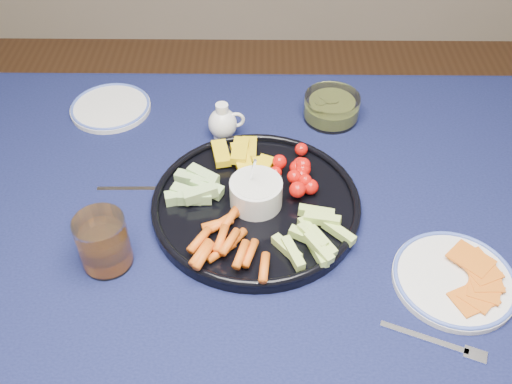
{
  "coord_description": "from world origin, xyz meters",
  "views": [
    {
      "loc": [
        -0.05,
        -0.63,
        1.5
      ],
      "look_at": [
        -0.06,
        0.09,
        0.79
      ],
      "focal_mm": 40.0,
      "sensor_mm": 36.0,
      "label": 1
    }
  ],
  "objects_px": {
    "crudite_platter": "(254,201)",
    "cheese_plate": "(455,278)",
    "pickle_bowl": "(331,108)",
    "juice_tumbler": "(104,245)",
    "creamer_pitcher": "(223,123)",
    "dining_table": "(289,278)",
    "side_plate_extra": "(111,107)"
  },
  "relations": [
    {
      "from": "cheese_plate",
      "to": "pickle_bowl",
      "type": "bearing_deg",
      "value": 110.62
    },
    {
      "from": "pickle_bowl",
      "to": "side_plate_extra",
      "type": "bearing_deg",
      "value": 177.33
    },
    {
      "from": "creamer_pitcher",
      "to": "side_plate_extra",
      "type": "bearing_deg",
      "value": 160.41
    },
    {
      "from": "dining_table",
      "to": "side_plate_extra",
      "type": "bearing_deg",
      "value": 134.68
    },
    {
      "from": "crudite_platter",
      "to": "cheese_plate",
      "type": "height_order",
      "value": "crudite_platter"
    },
    {
      "from": "creamer_pitcher",
      "to": "pickle_bowl",
      "type": "relative_size",
      "value": 0.69
    },
    {
      "from": "side_plate_extra",
      "to": "dining_table",
      "type": "bearing_deg",
      "value": -45.32
    },
    {
      "from": "pickle_bowl",
      "to": "crudite_platter",
      "type": "bearing_deg",
      "value": -120.16
    },
    {
      "from": "crudite_platter",
      "to": "juice_tumbler",
      "type": "height_order",
      "value": "crudite_platter"
    },
    {
      "from": "crudite_platter",
      "to": "pickle_bowl",
      "type": "distance_m",
      "value": 0.32
    },
    {
      "from": "juice_tumbler",
      "to": "side_plate_extra",
      "type": "xyz_separation_m",
      "value": [
        -0.08,
        0.42,
        -0.04
      ]
    },
    {
      "from": "crudite_platter",
      "to": "creamer_pitcher",
      "type": "xyz_separation_m",
      "value": [
        -0.07,
        0.21,
        0.01
      ]
    },
    {
      "from": "crudite_platter",
      "to": "juice_tumbler",
      "type": "bearing_deg",
      "value": -153.26
    },
    {
      "from": "creamer_pitcher",
      "to": "cheese_plate",
      "type": "bearing_deg",
      "value": -43.18
    },
    {
      "from": "dining_table",
      "to": "crudite_platter",
      "type": "relative_size",
      "value": 4.41
    },
    {
      "from": "juice_tumbler",
      "to": "cheese_plate",
      "type": "bearing_deg",
      "value": -3.64
    },
    {
      "from": "pickle_bowl",
      "to": "cheese_plate",
      "type": "xyz_separation_m",
      "value": [
        0.16,
        -0.44,
        -0.01
      ]
    },
    {
      "from": "dining_table",
      "to": "cheese_plate",
      "type": "relative_size",
      "value": 8.41
    },
    {
      "from": "dining_table",
      "to": "creamer_pitcher",
      "type": "distance_m",
      "value": 0.35
    },
    {
      "from": "dining_table",
      "to": "crudite_platter",
      "type": "height_order",
      "value": "crudite_platter"
    },
    {
      "from": "pickle_bowl",
      "to": "side_plate_extra",
      "type": "relative_size",
      "value": 0.68
    },
    {
      "from": "dining_table",
      "to": "pickle_bowl",
      "type": "bearing_deg",
      "value": 75.05
    },
    {
      "from": "dining_table",
      "to": "creamer_pitcher",
      "type": "xyz_separation_m",
      "value": [
        -0.13,
        0.3,
        0.12
      ]
    },
    {
      "from": "dining_table",
      "to": "side_plate_extra",
      "type": "distance_m",
      "value": 0.55
    },
    {
      "from": "crudite_platter",
      "to": "cheese_plate",
      "type": "distance_m",
      "value": 0.36
    },
    {
      "from": "cheese_plate",
      "to": "juice_tumbler",
      "type": "xyz_separation_m",
      "value": [
        -0.57,
        0.04,
        0.03
      ]
    },
    {
      "from": "dining_table",
      "to": "side_plate_extra",
      "type": "xyz_separation_m",
      "value": [
        -0.38,
        0.39,
        0.1
      ]
    },
    {
      "from": "pickle_bowl",
      "to": "side_plate_extra",
      "type": "distance_m",
      "value": 0.48
    },
    {
      "from": "dining_table",
      "to": "pickle_bowl",
      "type": "relative_size",
      "value": 14.13
    },
    {
      "from": "creamer_pitcher",
      "to": "juice_tumbler",
      "type": "relative_size",
      "value": 0.83
    },
    {
      "from": "pickle_bowl",
      "to": "cheese_plate",
      "type": "distance_m",
      "value": 0.47
    },
    {
      "from": "creamer_pitcher",
      "to": "crudite_platter",
      "type": "bearing_deg",
      "value": -72.26
    }
  ]
}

